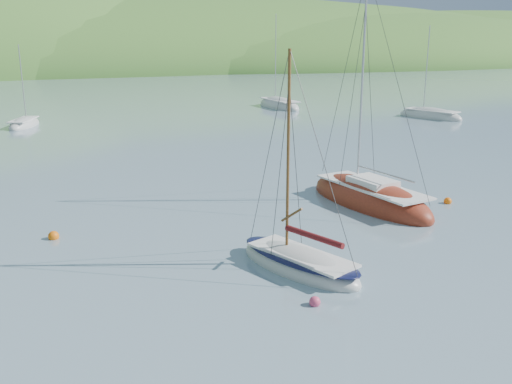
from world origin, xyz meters
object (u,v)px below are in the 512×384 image
object	(u,v)px
daysailer_white	(299,264)
distant_sloop_d	(430,116)
distant_sloop_b	(279,106)
sloop_red	(369,200)
distant_sloop_a	(24,125)

from	to	relation	value
daysailer_white	distant_sloop_d	size ratio (longest dim) A/B	0.84
distant_sloop_b	distant_sloop_d	bearing A→B (deg)	-55.78
sloop_red	distant_sloop_b	world-z (taller)	sloop_red
distant_sloop_b	distant_sloop_d	size ratio (longest dim) A/B	1.16
sloop_red	distant_sloop_d	bearing A→B (deg)	38.25
distant_sloop_a	distant_sloop_d	size ratio (longest dim) A/B	0.81
sloop_red	distant_sloop_a	xyz separation A→B (m)	(-17.81, 36.72, -0.08)
distant_sloop_d	distant_sloop_a	bearing A→B (deg)	145.45
distant_sloop_a	distant_sloop_d	xyz separation A→B (m)	(42.52, -9.98, 0.02)
sloop_red	distant_sloop_d	size ratio (longest dim) A/B	1.22
distant_sloop_a	distant_sloop_d	world-z (taller)	distant_sloop_d
daysailer_white	distant_sloop_b	xyz separation A→B (m)	(20.16, 48.45, -0.01)
distant_sloop_b	daysailer_white	bearing A→B (deg)	-117.09
distant_sloop_a	distant_sloop_b	distance (m)	30.92
distant_sloop_a	distant_sloop_d	bearing A→B (deg)	6.17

